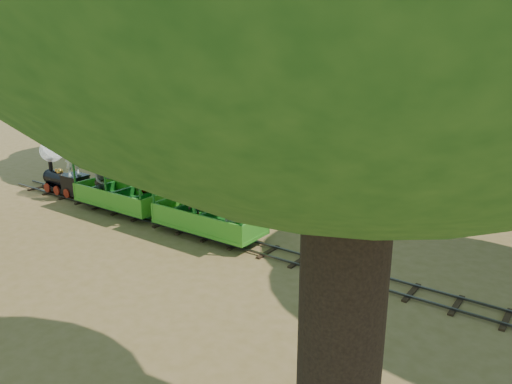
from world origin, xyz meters
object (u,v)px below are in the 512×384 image
Objects in this scene: locomotive at (62,154)px; carriage_front at (119,189)px; fence at (358,170)px; carriage_rear at (209,210)px.

carriage_front is at bearing -1.42° from locomotive.
carriage_rear is at bearing -97.85° from fence.
locomotive reaches higher than carriage_rear.
locomotive is at bearing -136.25° from fence.
carriage_front is 9.51m from fence.
locomotive is at bearing 178.58° from carriage_front.
carriage_rear is 0.20× the size of fence.
fence is (1.10, 7.99, -0.24)m from carriage_rear.
carriage_front is 1.00× the size of carriage_rear.
fence is at bearing 57.58° from carriage_front.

